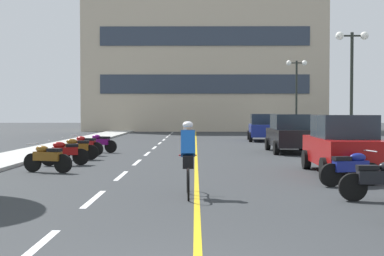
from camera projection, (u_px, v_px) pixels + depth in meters
The scene contains 30 objects.
ground_plane at pixel (191, 149), 25.75m from camera, with size 140.00×140.00×0.00m, color #2D3033.
curb_left at pixel (68, 144), 28.80m from camera, with size 2.40×72.00×0.12m, color #A8A8A3.
curb_right at pixel (315, 144), 28.70m from camera, with size 2.40×72.00×0.12m, color #A8A8A3.
lane_dash_0 at pixel (34, 249), 6.77m from camera, with size 0.14×2.20×0.01m, color silver.
lane_dash_1 at pixel (94, 199), 10.77m from camera, with size 0.14×2.20×0.01m, color silver.
lane_dash_2 at pixel (121, 176), 14.77m from camera, with size 0.14×2.20×0.01m, color silver.
lane_dash_3 at pixel (137, 162), 18.77m from camera, with size 0.14×2.20×0.01m, color silver.
lane_dash_4 at pixel (147, 154), 22.77m from camera, with size 0.14×2.20×0.01m, color silver.
lane_dash_5 at pixel (154, 148), 26.77m from camera, with size 0.14×2.20×0.01m, color silver.
lane_dash_6 at pixel (160, 143), 30.76m from camera, with size 0.14×2.20×0.01m, color silver.
lane_dash_7 at pixel (164, 140), 34.76m from camera, with size 0.14×2.20×0.01m, color silver.
lane_dash_8 at pixel (167, 137), 38.76m from camera, with size 0.14×2.20×0.01m, color silver.
lane_dash_9 at pixel (170, 135), 42.76m from camera, with size 0.14×2.20×0.01m, color silver.
lane_dash_10 at pixel (172, 133), 46.76m from camera, with size 0.14×2.20×0.01m, color silver.
lane_dash_11 at pixel (174, 131), 50.75m from camera, with size 0.14×2.20×0.01m, color silver.
centre_line_yellow at pixel (196, 145), 28.75m from camera, with size 0.12×66.00×0.01m, color gold.
office_building at pixel (204, 57), 53.88m from camera, with size 25.04×8.89×16.00m.
street_lamp_mid at pixel (352, 65), 21.97m from camera, with size 1.46×0.36×5.38m.
street_lamp_far at pixel (297, 82), 34.57m from camera, with size 1.46×0.36×5.45m.
parked_car_near at pixel (343, 144), 15.11m from camera, with size 2.05×4.26×1.82m.
parked_car_mid at pixel (290, 133), 23.57m from camera, with size 1.96×4.22×1.82m.
parked_car_far at pixel (262, 127), 33.41m from camera, with size 2.15×4.31×1.82m.
motorcycle_1 at pixel (380, 179), 10.45m from camera, with size 1.70×0.60×0.92m.
motorcycle_2 at pixel (351, 168), 12.63m from camera, with size 1.68×0.64×0.92m.
motorcycle_3 at pixel (47, 158), 15.55m from camera, with size 1.66×0.74×0.92m.
motorcycle_4 at pixel (65, 152), 17.63m from camera, with size 1.67×0.69×0.92m.
motorcycle_5 at pixel (77, 148), 19.73m from camera, with size 1.70×0.60×0.92m.
motorcycle_6 at pixel (85, 145), 21.82m from camera, with size 1.67×0.69×0.92m.
motorcycle_7 at pixel (100, 143), 23.43m from camera, with size 1.66×0.74×0.92m.
cyclist_rider at pixel (188, 157), 11.12m from camera, with size 0.42×1.77×1.71m.
Camera 1 is at (0.22, -4.71, 1.87)m, focal length 46.22 mm.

